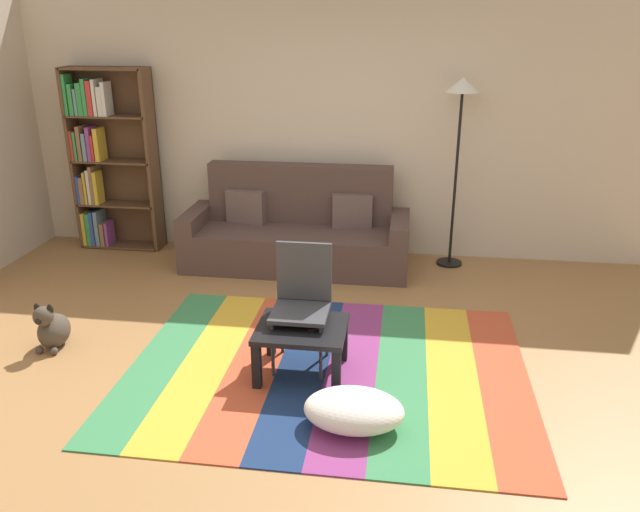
{
  "coord_description": "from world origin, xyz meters",
  "views": [
    {
      "loc": [
        0.7,
        -3.96,
        2.38
      ],
      "look_at": [
        0.06,
        0.58,
        0.65
      ],
      "focal_mm": 35.23,
      "sensor_mm": 36.0,
      "label": 1
    }
  ],
  "objects_px": {
    "couch": "(297,233)",
    "tv_remote": "(317,326)",
    "dog": "(52,328)",
    "coffee_table": "(302,335)",
    "pouf": "(354,410)",
    "folding_chair": "(302,295)",
    "bookshelf": "(104,159)",
    "standing_lamp": "(461,111)"
  },
  "relations": [
    {
      "from": "standing_lamp",
      "to": "folding_chair",
      "type": "relative_size",
      "value": 2.09
    },
    {
      "from": "couch",
      "to": "folding_chair",
      "type": "distance_m",
      "value": 1.98
    },
    {
      "from": "bookshelf",
      "to": "coffee_table",
      "type": "xyz_separation_m",
      "value": [
        2.55,
        -2.41,
        -0.67
      ]
    },
    {
      "from": "coffee_table",
      "to": "tv_remote",
      "type": "bearing_deg",
      "value": -0.6
    },
    {
      "from": "dog",
      "to": "standing_lamp",
      "type": "relative_size",
      "value": 0.21
    },
    {
      "from": "coffee_table",
      "to": "bookshelf",
      "type": "bearing_deg",
      "value": 136.61
    },
    {
      "from": "tv_remote",
      "to": "folding_chair",
      "type": "relative_size",
      "value": 0.17
    },
    {
      "from": "pouf",
      "to": "tv_remote",
      "type": "height_order",
      "value": "tv_remote"
    },
    {
      "from": "tv_remote",
      "to": "pouf",
      "type": "bearing_deg",
      "value": -37.75
    },
    {
      "from": "bookshelf",
      "to": "folding_chair",
      "type": "distance_m",
      "value": 3.39
    },
    {
      "from": "pouf",
      "to": "standing_lamp",
      "type": "height_order",
      "value": "standing_lamp"
    },
    {
      "from": "coffee_table",
      "to": "standing_lamp",
      "type": "xyz_separation_m",
      "value": [
        1.16,
        2.35,
        1.26
      ]
    },
    {
      "from": "coffee_table",
      "to": "dog",
      "type": "height_order",
      "value": "dog"
    },
    {
      "from": "pouf",
      "to": "tv_remote",
      "type": "xyz_separation_m",
      "value": [
        -0.32,
        0.58,
        0.26
      ]
    },
    {
      "from": "standing_lamp",
      "to": "folding_chair",
      "type": "xyz_separation_m",
      "value": [
        -1.18,
        -2.16,
        -1.04
      ]
    },
    {
      "from": "folding_chair",
      "to": "coffee_table",
      "type": "bearing_deg",
      "value": -36.95
    },
    {
      "from": "couch",
      "to": "folding_chair",
      "type": "xyz_separation_m",
      "value": [
        0.38,
        -1.94,
        0.2
      ]
    },
    {
      "from": "standing_lamp",
      "to": "tv_remote",
      "type": "distance_m",
      "value": 2.83
    },
    {
      "from": "coffee_table",
      "to": "tv_remote",
      "type": "height_order",
      "value": "tv_remote"
    },
    {
      "from": "standing_lamp",
      "to": "coffee_table",
      "type": "bearing_deg",
      "value": -116.25
    },
    {
      "from": "dog",
      "to": "bookshelf",
      "type": "bearing_deg",
      "value": 104.22
    },
    {
      "from": "standing_lamp",
      "to": "couch",
      "type": "bearing_deg",
      "value": -171.79
    },
    {
      "from": "pouf",
      "to": "standing_lamp",
      "type": "bearing_deg",
      "value": 75.91
    },
    {
      "from": "couch",
      "to": "tv_remote",
      "type": "height_order",
      "value": "couch"
    },
    {
      "from": "coffee_table",
      "to": "pouf",
      "type": "relative_size",
      "value": 1.0
    },
    {
      "from": "standing_lamp",
      "to": "bookshelf",
      "type": "bearing_deg",
      "value": 179.1
    },
    {
      "from": "bookshelf",
      "to": "couch",
      "type": "bearing_deg",
      "value": -7.55
    },
    {
      "from": "bookshelf",
      "to": "tv_remote",
      "type": "distance_m",
      "value": 3.63
    },
    {
      "from": "dog",
      "to": "folding_chair",
      "type": "bearing_deg",
      "value": 1.93
    },
    {
      "from": "dog",
      "to": "tv_remote",
      "type": "xyz_separation_m",
      "value": [
        2.07,
        -0.12,
        0.23
      ]
    },
    {
      "from": "dog",
      "to": "tv_remote",
      "type": "bearing_deg",
      "value": -3.36
    },
    {
      "from": "tv_remote",
      "to": "standing_lamp",
      "type": "bearing_deg",
      "value": 89.59
    },
    {
      "from": "dog",
      "to": "couch",
      "type": "bearing_deg",
      "value": 52.05
    },
    {
      "from": "dog",
      "to": "tv_remote",
      "type": "distance_m",
      "value": 2.09
    },
    {
      "from": "coffee_table",
      "to": "tv_remote",
      "type": "xyz_separation_m",
      "value": [
        0.11,
        -0.0,
        0.08
      ]
    },
    {
      "from": "standing_lamp",
      "to": "folding_chair",
      "type": "bearing_deg",
      "value": -118.68
    },
    {
      "from": "dog",
      "to": "pouf",
      "type": "bearing_deg",
      "value": -16.35
    },
    {
      "from": "tv_remote",
      "to": "couch",
      "type": "bearing_deg",
      "value": 127.25
    },
    {
      "from": "tv_remote",
      "to": "folding_chair",
      "type": "distance_m",
      "value": 0.27
    },
    {
      "from": "pouf",
      "to": "folding_chair",
      "type": "xyz_separation_m",
      "value": [
        -0.45,
        0.77,
        0.41
      ]
    },
    {
      "from": "bookshelf",
      "to": "dog",
      "type": "relative_size",
      "value": 4.86
    },
    {
      "from": "couch",
      "to": "coffee_table",
      "type": "relative_size",
      "value": 3.61
    }
  ]
}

